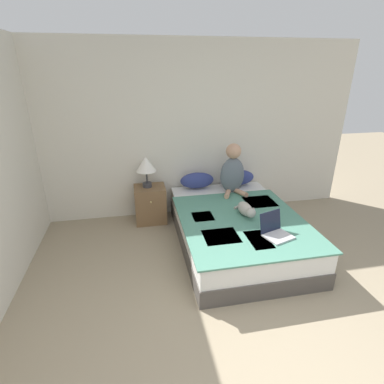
% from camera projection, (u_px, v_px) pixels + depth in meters
% --- Properties ---
extents(wall_back, '(5.19, 0.05, 2.55)m').
position_uv_depth(wall_back, '(186.00, 132.00, 4.43)').
color(wall_back, beige).
rests_on(wall_back, ground_plane).
extents(bed, '(1.48, 2.13, 0.46)m').
position_uv_depth(bed, '(236.00, 229.00, 3.88)').
color(bed, '#4C4742').
rests_on(bed, ground_plane).
extents(pillow_near, '(0.51, 0.23, 0.24)m').
position_uv_depth(pillow_near, '(197.00, 180.00, 4.53)').
color(pillow_near, navy).
rests_on(pillow_near, bed).
extents(pillow_far, '(0.51, 0.23, 0.24)m').
position_uv_depth(pillow_far, '(238.00, 178.00, 4.65)').
color(pillow_far, navy).
rests_on(pillow_far, bed).
extents(person_sitting, '(0.36, 0.36, 0.73)m').
position_uv_depth(person_sitting, '(233.00, 171.00, 4.30)').
color(person_sitting, slate).
rests_on(person_sitting, bed).
extents(cat_tabby, '(0.17, 0.49, 0.17)m').
position_uv_depth(cat_tabby, '(246.00, 209.00, 3.70)').
color(cat_tabby, '#A8A399').
rests_on(cat_tabby, bed).
extents(laptop_open, '(0.36, 0.36, 0.25)m').
position_uv_depth(laptop_open, '(276.00, 231.00, 3.27)').
color(laptop_open, '#B7B7BC').
rests_on(laptop_open, bed).
extents(nightstand, '(0.45, 0.40, 0.55)m').
position_uv_depth(nightstand, '(150.00, 204.00, 4.47)').
color(nightstand, brown).
rests_on(nightstand, ground_plane).
extents(table_lamp, '(0.29, 0.29, 0.46)m').
position_uv_depth(table_lamp, '(146.00, 165.00, 4.25)').
color(table_lamp, '#38383D').
rests_on(table_lamp, nightstand).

